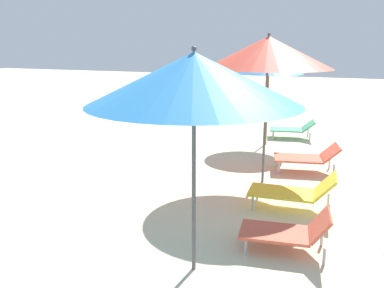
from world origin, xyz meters
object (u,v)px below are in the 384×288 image
Objects in this scene: lounger_fourth_shoreside at (308,157)px; umbrella_farthest at (269,65)px; lounger_third_shoreside at (288,231)px; lounger_fourth_inland at (294,191)px; umbrella_third at (194,79)px; umbrella_fourth at (268,53)px; lounger_farthest_shoreside at (293,129)px.

lounger_fourth_shoreside is 3.14m from umbrella_farthest.
lounger_fourth_inland is (-0.16, 1.45, 0.04)m from lounger_third_shoreside.
umbrella_third is 6.73m from umbrella_farthest.
umbrella_fourth is 1.98× the size of lounger_fourth_shoreside.
lounger_third_shoreside reaches higher than lounger_farthest_shoreside.
umbrella_farthest is (-1.42, 2.08, 1.87)m from lounger_fourth_shoreside.
umbrella_fourth reaches higher than umbrella_third.
lounger_fourth_shoreside is 1.05× the size of lounger_farthest_shoreside.
lounger_fourth_inland is at bearing 86.51° from lounger_farthest_shoreside.
lounger_farthest_shoreside is at bearing 91.11° from umbrella_third.
umbrella_fourth is at bearing -60.52° from lounger_fourth_inland.
lounger_fourth_inland reaches higher than lounger_farthest_shoreside.
lounger_farthest_shoreside is (-0.15, 4.29, -2.28)m from umbrella_fourth.
umbrella_farthest is at bearing -69.46° from lounger_fourth_shoreside.
lounger_third_shoreside is 0.85× the size of lounger_fourth_inland.
lounger_fourth_shoreside is at bearing 56.36° from umbrella_fourth.
lounger_third_shoreside is 0.89× the size of lounger_farthest_shoreside.
umbrella_fourth reaches higher than lounger_fourth_inland.
umbrella_third reaches higher than lounger_fourth_shoreside.
lounger_fourth_shoreside reaches higher than lounger_third_shoreside.
lounger_fourth_shoreside is (-0.25, 3.68, 0.05)m from lounger_third_shoreside.
umbrella_fourth is at bearing -77.61° from umbrella_farthest.
lounger_fourth_shoreside is 1.01× the size of lounger_fourth_inland.
lounger_third_shoreside is 1.46m from lounger_fourth_inland.
umbrella_farthest reaches higher than lounger_farthest_shoreside.
lounger_third_shoreside is at bearing 80.25° from lounger_fourth_shoreside.
umbrella_fourth is 2.09× the size of lounger_farthest_shoreside.
umbrella_third is 3.21m from lounger_fourth_inland.
umbrella_farthest is (-0.70, 6.69, -0.13)m from umbrella_third.
lounger_third_shoreside is at bearing 85.77° from lounger_farthest_shoreside.
lounger_fourth_inland is 0.58× the size of umbrella_farthest.
lounger_third_shoreside is at bearing 90.69° from lounger_fourth_inland.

